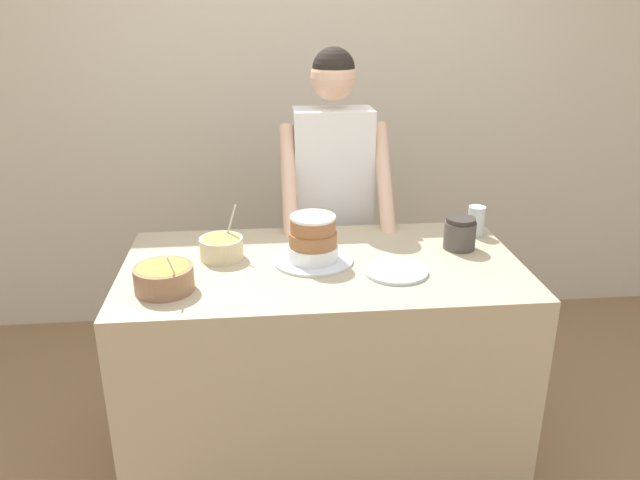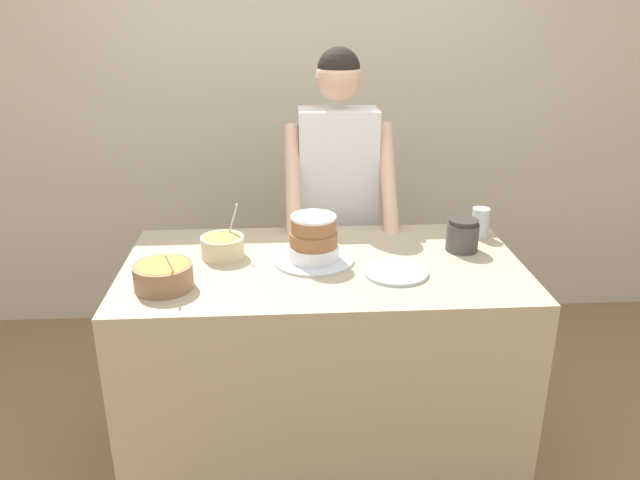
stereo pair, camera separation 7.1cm
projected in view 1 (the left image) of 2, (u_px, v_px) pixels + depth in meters
name	position (u px, v px, depth m)	size (l,w,h in m)	color
wall_back	(297.00, 99.00, 3.42)	(10.00, 0.05, 2.60)	beige
counter	(322.00, 370.00, 2.45)	(1.45, 0.77, 0.91)	tan
person_baker	(333.00, 193.00, 2.79)	(0.47, 0.45, 1.63)	#2D2D38
cake	(313.00, 242.00, 2.27)	(0.30, 0.30, 0.18)	silver
frosting_bowl_orange	(164.00, 278.00, 2.05)	(0.20, 0.20, 0.15)	#936B4C
frosting_bowl_olive	(221.00, 247.00, 2.31)	(0.16, 0.16, 0.20)	beige
drinking_glass	(476.00, 221.00, 2.53)	(0.07, 0.07, 0.12)	silver
ceramic_plate	(396.00, 271.00, 2.20)	(0.23, 0.23, 0.01)	silver
stoneware_jar	(460.00, 233.00, 2.39)	(0.12, 0.12, 0.12)	#4C4742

